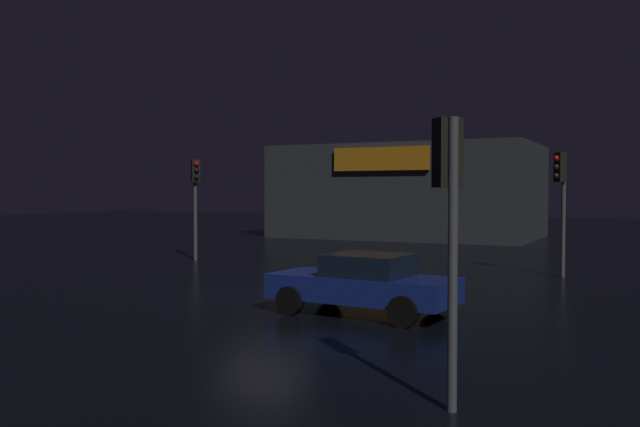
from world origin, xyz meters
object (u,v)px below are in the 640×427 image
traffic_signal_opposite (196,190)px  traffic_signal_cross_left (448,194)px  car_near (364,283)px  store_building (409,192)px  traffic_signal_main (561,187)px

traffic_signal_opposite → traffic_signal_cross_left: traffic_signal_opposite is taller
traffic_signal_opposite → car_near: traffic_signal_opposite is taller
traffic_signal_opposite → traffic_signal_cross_left: size_ratio=1.09×
traffic_signal_opposite → car_near: (10.81, -8.23, -2.16)m
traffic_signal_cross_left → car_near: bearing=121.9°
store_building → car_near: size_ratio=3.49×
traffic_signal_cross_left → traffic_signal_main: bearing=91.8°
traffic_signal_opposite → car_near: 13.76m
store_building → traffic_signal_cross_left: 33.85m
traffic_signal_opposite → traffic_signal_cross_left: bearing=-44.2°
traffic_signal_cross_left → car_near: 7.06m
traffic_signal_cross_left → car_near: traffic_signal_cross_left is taller
store_building → traffic_signal_cross_left: bearing=-70.2°
traffic_signal_main → traffic_signal_cross_left: (0.47, -14.89, -0.17)m
traffic_signal_opposite → car_near: bearing=-37.3°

